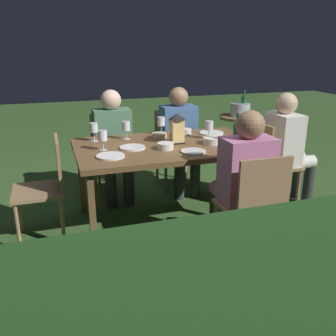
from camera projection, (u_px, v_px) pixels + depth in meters
ground_plane at (168, 220)px, 3.53m from camera, size 16.00×16.00×0.00m
dining_table at (168, 150)px, 3.31m from camera, size 1.63×0.99×0.74m
chair_head_far at (46, 184)px, 3.07m from camera, size 0.40×0.42×0.87m
chair_side_right_a at (254, 205)px, 2.68m from camera, size 0.42×0.40×0.87m
person_in_pink at (242, 176)px, 2.81m from camera, size 0.38×0.47×1.15m
chair_head_near at (269, 161)px, 3.69m from camera, size 0.40×0.42×0.87m
person_in_cream at (288, 144)px, 3.70m from camera, size 0.48×0.38×1.15m
chair_side_left_b at (111, 150)px, 4.07m from camera, size 0.42×0.40×0.87m
person_in_green at (114, 140)px, 3.85m from camera, size 0.38×0.47×1.15m
chair_side_left_a at (174, 144)px, 4.29m from camera, size 0.42×0.40×0.87m
person_in_blue at (180, 135)px, 4.06m from camera, size 0.38×0.47×1.15m
lantern_centerpiece at (177, 127)px, 3.29m from camera, size 0.15×0.15×0.27m
green_bottle_on_table at (237, 134)px, 3.19m from camera, size 0.07×0.07×0.29m
wine_glass_a at (103, 136)px, 3.08m from camera, size 0.08×0.08×0.17m
wine_glass_b at (209, 126)px, 3.45m from camera, size 0.08×0.08×0.17m
wine_glass_c at (126, 127)px, 3.44m from camera, size 0.08×0.08×0.17m
wine_glass_d at (94, 128)px, 3.37m from camera, size 0.08×0.08×0.17m
wine_glass_e at (161, 122)px, 3.64m from camera, size 0.08×0.08×0.17m
plate_a at (132, 148)px, 3.17m from camera, size 0.22×0.22×0.01m
plate_b at (111, 156)px, 2.93m from camera, size 0.23×0.23×0.01m
plate_c at (211, 133)px, 3.68m from camera, size 0.24×0.24×0.01m
plate_d at (193, 151)px, 3.05m from camera, size 0.20×0.20×0.01m
bowl_olives at (159, 135)px, 3.51m from camera, size 0.14×0.14×0.05m
bowl_bread at (212, 141)px, 3.30m from camera, size 0.16×0.16×0.06m
bowl_salad at (165, 146)px, 3.14m from camera, size 0.14×0.14×0.06m
bowl_dip at (186, 131)px, 3.65m from camera, size 0.11×0.11×0.05m
side_table at (239, 132)px, 5.09m from camera, size 0.55×0.55×0.66m
ice_bucket at (240, 109)px, 4.99m from camera, size 0.26×0.26×0.34m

